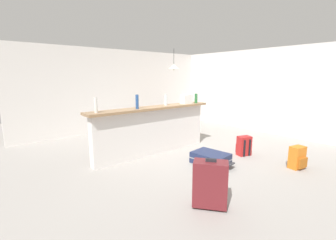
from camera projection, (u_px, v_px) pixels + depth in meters
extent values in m
cube|color=gray|center=(190.00, 151.00, 5.49)|extent=(13.00, 13.00, 0.05)
cube|color=silver|center=(123.00, 90.00, 7.56)|extent=(6.60, 0.10, 2.50)
cube|color=silver|center=(253.00, 90.00, 7.38)|extent=(0.10, 6.00, 2.50)
cube|color=silver|center=(153.00, 132.00, 5.17)|extent=(2.80, 0.20, 1.00)
cube|color=#93704C|center=(153.00, 108.00, 5.07)|extent=(2.96, 0.40, 0.05)
cylinder|color=silver|center=(96.00, 105.00, 4.23)|extent=(0.06, 0.06, 0.28)
cylinder|color=#284C89|center=(137.00, 102.00, 4.73)|extent=(0.06, 0.06, 0.29)
cylinder|color=silver|center=(166.00, 100.00, 5.28)|extent=(0.07, 0.07, 0.24)
cylinder|color=#2D6B38|center=(196.00, 98.00, 5.74)|extent=(0.07, 0.07, 0.23)
cube|color=silver|center=(186.00, 99.00, 5.62)|extent=(0.26, 0.18, 0.22)
cube|color=brown|center=(175.00, 108.00, 7.36)|extent=(1.10, 0.80, 0.04)
cylinder|color=brown|center=(170.00, 123.00, 6.86)|extent=(0.06, 0.06, 0.70)
cylinder|color=brown|center=(193.00, 119.00, 7.47)|extent=(0.06, 0.06, 0.70)
cylinder|color=brown|center=(156.00, 120.00, 7.38)|extent=(0.06, 0.06, 0.70)
cylinder|color=brown|center=(179.00, 116.00, 7.99)|extent=(0.06, 0.06, 0.70)
cube|color=#9E754C|center=(188.00, 120.00, 6.86)|extent=(0.46, 0.46, 0.04)
cube|color=#9E754C|center=(184.00, 111.00, 6.97)|extent=(0.40, 0.10, 0.48)
cylinder|color=#9E754C|center=(186.00, 129.00, 6.69)|extent=(0.04, 0.04, 0.41)
cylinder|color=#9E754C|center=(195.00, 128.00, 6.85)|extent=(0.04, 0.04, 0.41)
cylinder|color=#9E754C|center=(180.00, 127.00, 6.96)|extent=(0.04, 0.04, 0.41)
cylinder|color=#9E754C|center=(189.00, 126.00, 7.12)|extent=(0.04, 0.04, 0.41)
cylinder|color=black|center=(174.00, 57.00, 7.04)|extent=(0.01, 0.01, 0.48)
cone|color=white|center=(174.00, 67.00, 7.09)|extent=(0.34, 0.34, 0.14)
sphere|color=white|center=(174.00, 69.00, 7.10)|extent=(0.07, 0.07, 0.07)
cube|color=#1E284C|center=(211.00, 158.00, 4.63)|extent=(0.56, 0.73, 0.22)
cube|color=gray|center=(211.00, 158.00, 4.63)|extent=(0.57, 0.75, 0.02)
cube|color=#2D2D33|center=(229.00, 163.00, 4.36)|extent=(0.20, 0.16, 0.02)
cube|color=red|center=(244.00, 146.00, 5.12)|extent=(0.32, 0.26, 0.42)
cube|color=maroon|center=(241.00, 148.00, 5.23)|extent=(0.23, 0.12, 0.19)
cube|color=black|center=(250.00, 148.00, 5.05)|extent=(0.04, 0.03, 0.36)
cube|color=black|center=(244.00, 148.00, 5.00)|extent=(0.04, 0.03, 0.36)
cube|color=maroon|center=(210.00, 184.00, 3.06)|extent=(0.46, 0.49, 0.60)
cylinder|color=black|center=(224.00, 206.00, 3.08)|extent=(0.06, 0.07, 0.06)
cylinder|color=black|center=(195.00, 203.00, 3.16)|extent=(0.06, 0.07, 0.06)
cube|color=#232328|center=(211.00, 160.00, 3.00)|extent=(0.12, 0.13, 0.04)
cube|color=orange|center=(297.00, 157.00, 4.39)|extent=(0.31, 0.23, 0.42)
cube|color=#AB5918|center=(302.00, 163.00, 4.31)|extent=(0.23, 0.10, 0.19)
cube|color=black|center=(290.00, 157.00, 4.45)|extent=(0.04, 0.03, 0.36)
cube|color=black|center=(294.00, 156.00, 4.52)|extent=(0.04, 0.03, 0.36)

